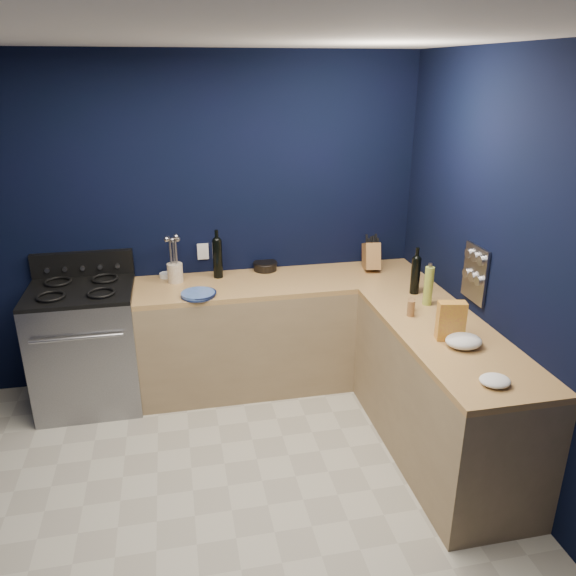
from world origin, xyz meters
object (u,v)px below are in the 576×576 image
object	(u,v)px
utensil_crock	(175,273)
knife_block	(371,256)
gas_range	(88,348)
plate_stack	(198,294)
crouton_bag	(451,321)

from	to	relation	value
utensil_crock	knife_block	bearing A→B (deg)	-0.68
gas_range	plate_stack	distance (m)	0.99
plate_stack	gas_range	bearing A→B (deg)	166.81
knife_block	gas_range	bearing A→B (deg)	-168.27
plate_stack	knife_block	size ratio (longest dim) A/B	1.12
utensil_crock	crouton_bag	distance (m)	2.13
gas_range	utensil_crock	distance (m)	0.88
plate_stack	crouton_bag	bearing A→B (deg)	-34.63
gas_range	utensil_crock	bearing A→B (deg)	11.40
gas_range	plate_stack	world-z (taller)	plate_stack
gas_range	plate_stack	xyz separation A→B (m)	(0.85, -0.20, 0.46)
gas_range	knife_block	bearing A→B (deg)	3.04
utensil_crock	knife_block	world-z (taller)	knife_block
gas_range	plate_stack	bearing A→B (deg)	-13.19
plate_stack	crouton_bag	size ratio (longest dim) A/B	1.01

